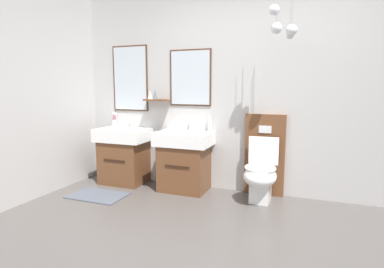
{
  "coord_description": "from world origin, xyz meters",
  "views": [
    {
      "loc": [
        0.64,
        -2.17,
        1.31
      ],
      "look_at": [
        -0.69,
        1.33,
        0.76
      ],
      "focal_mm": 29.19,
      "sensor_mm": 36.0,
      "label": 1
    }
  ],
  "objects_px": {
    "soap_dispenser": "(210,125)",
    "folded_hand_towel": "(177,132)",
    "toilet": "(262,168)",
    "vanity_sink_right": "(185,159)",
    "toothbrush_cup": "(115,122)",
    "vanity_sink_left": "(124,154)"
  },
  "relations": [
    {
      "from": "folded_hand_towel",
      "to": "soap_dispenser",
      "type": "bearing_deg",
      "value": 47.28
    },
    {
      "from": "soap_dispenser",
      "to": "folded_hand_towel",
      "type": "relative_size",
      "value": 0.89
    },
    {
      "from": "vanity_sink_left",
      "to": "folded_hand_towel",
      "type": "distance_m",
      "value": 0.96
    },
    {
      "from": "toilet",
      "to": "folded_hand_towel",
      "type": "distance_m",
      "value": 1.12
    },
    {
      "from": "vanity_sink_left",
      "to": "folded_hand_towel",
      "type": "bearing_deg",
      "value": -10.21
    },
    {
      "from": "vanity_sink_right",
      "to": "toilet",
      "type": "height_order",
      "value": "toilet"
    },
    {
      "from": "vanity_sink_left",
      "to": "vanity_sink_right",
      "type": "bearing_deg",
      "value": 0.0
    },
    {
      "from": "vanity_sink_right",
      "to": "soap_dispenser",
      "type": "bearing_deg",
      "value": 34.07
    },
    {
      "from": "toilet",
      "to": "soap_dispenser",
      "type": "xyz_separation_m",
      "value": [
        -0.71,
        0.17,
        0.47
      ]
    },
    {
      "from": "vanity_sink_left",
      "to": "vanity_sink_right",
      "type": "height_order",
      "value": "same"
    },
    {
      "from": "soap_dispenser",
      "to": "folded_hand_towel",
      "type": "bearing_deg",
      "value": -132.72
    },
    {
      "from": "vanity_sink_right",
      "to": "toothbrush_cup",
      "type": "bearing_deg",
      "value": 171.39
    },
    {
      "from": "toothbrush_cup",
      "to": "soap_dispenser",
      "type": "xyz_separation_m",
      "value": [
        1.45,
        0.01,
        0.02
      ]
    },
    {
      "from": "vanity_sink_right",
      "to": "toilet",
      "type": "xyz_separation_m",
      "value": [
        0.98,
        0.02,
        -0.03
      ]
    },
    {
      "from": "vanity_sink_right",
      "to": "toothbrush_cup",
      "type": "xyz_separation_m",
      "value": [
        -1.17,
        0.18,
        0.42
      ]
    },
    {
      "from": "vanity_sink_right",
      "to": "toilet",
      "type": "distance_m",
      "value": 0.99
    },
    {
      "from": "toilet",
      "to": "vanity_sink_right",
      "type": "bearing_deg",
      "value": -179.08
    },
    {
      "from": "toilet",
      "to": "folded_hand_towel",
      "type": "bearing_deg",
      "value": -170.51
    },
    {
      "from": "vanity_sink_left",
      "to": "toilet",
      "type": "distance_m",
      "value": 1.89
    },
    {
      "from": "toothbrush_cup",
      "to": "folded_hand_towel",
      "type": "distance_m",
      "value": 1.18
    },
    {
      "from": "folded_hand_towel",
      "to": "vanity_sink_left",
      "type": "bearing_deg",
      "value": 169.79
    },
    {
      "from": "vanity_sink_left",
      "to": "soap_dispenser",
      "type": "distance_m",
      "value": 1.27
    }
  ]
}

